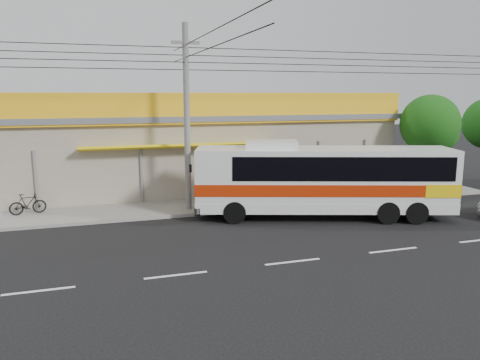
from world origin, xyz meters
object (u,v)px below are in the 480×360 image
Objects in this scene: coach_bus at (327,177)px; utility_pole at (186,57)px; motorbike_dark at (28,204)px; tree_far at (432,126)px.

coach_bus is 0.35× the size of utility_pole.
coach_bus reaches higher than motorbike_dark.
utility_pole reaches higher than motorbike_dark.
utility_pole is 6.05× the size of tree_far.
coach_bus is at bearing -26.84° from utility_pole.
tree_far is (8.73, 3.85, 1.89)m from coach_bus.
utility_pole reaches higher than tree_far.
tree_far is (21.90, -0.32, 3.17)m from motorbike_dark.
motorbike_dark is 0.05× the size of utility_pole.
motorbike_dark is at bearing 179.17° from tree_far.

